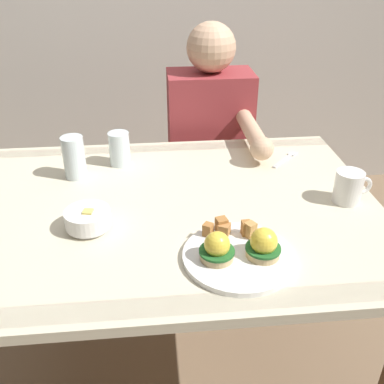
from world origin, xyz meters
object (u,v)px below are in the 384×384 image
at_px(fruit_bowl, 88,219).
at_px(dining_table, 173,235).
at_px(eggs_benedict_plate, 239,251).
at_px(coffee_mug, 349,186).
at_px(fork, 286,158).
at_px(water_glass_near, 120,151).
at_px(water_glass_far, 74,159).
at_px(diner_person, 211,146).

bearing_deg(fruit_bowl, dining_table, 23.17).
xyz_separation_m(eggs_benedict_plate, coffee_mug, (0.36, 0.23, 0.03)).
height_order(eggs_benedict_plate, fruit_bowl, eggs_benedict_plate).
distance_m(fruit_bowl, coffee_mug, 0.74).
bearing_deg(coffee_mug, fruit_bowl, -174.69).
height_order(fork, water_glass_near, water_glass_near).
height_order(fruit_bowl, water_glass_near, water_glass_near).
bearing_deg(water_glass_far, coffee_mug, -16.15).
bearing_deg(eggs_benedict_plate, water_glass_far, 133.44).
xyz_separation_m(eggs_benedict_plate, water_glass_near, (-0.30, 0.54, 0.03)).
xyz_separation_m(dining_table, diner_person, (0.20, 0.60, 0.02)).
xyz_separation_m(fruit_bowl, diner_person, (0.42, 0.70, -0.12)).
distance_m(dining_table, fork, 0.50).
xyz_separation_m(water_glass_near, water_glass_far, (-0.14, -0.08, 0.01)).
xyz_separation_m(dining_table, eggs_benedict_plate, (0.14, -0.26, 0.13)).
relative_size(dining_table, fruit_bowl, 10.00).
xyz_separation_m(fork, water_glass_near, (-0.57, 0.02, 0.05)).
distance_m(dining_table, water_glass_near, 0.36).
height_order(dining_table, eggs_benedict_plate, eggs_benedict_plate).
bearing_deg(water_glass_near, diner_person, 41.89).
height_order(dining_table, fruit_bowl, fruit_bowl).
height_order(eggs_benedict_plate, water_glass_near, water_glass_near).
bearing_deg(dining_table, water_glass_near, 119.20).
bearing_deg(eggs_benedict_plate, diner_person, 86.51).
xyz_separation_m(fruit_bowl, water_glass_far, (-0.07, 0.30, 0.03)).
relative_size(eggs_benedict_plate, water_glass_far, 1.97).
relative_size(fruit_bowl, water_glass_far, 0.88).
bearing_deg(eggs_benedict_plate, dining_table, 119.09).
relative_size(eggs_benedict_plate, coffee_mug, 2.43).
distance_m(coffee_mug, water_glass_far, 0.84).
bearing_deg(water_glass_far, eggs_benedict_plate, -46.56).
bearing_deg(eggs_benedict_plate, water_glass_near, 119.15).
bearing_deg(water_glass_near, water_glass_far, -150.29).
distance_m(water_glass_near, water_glass_far, 0.16).
xyz_separation_m(coffee_mug, water_glass_near, (-0.67, 0.31, -0.00)).
relative_size(fork, water_glass_far, 0.92).
xyz_separation_m(dining_table, fruit_bowl, (-0.23, -0.10, 0.14)).
relative_size(fruit_bowl, water_glass_near, 1.06).
bearing_deg(dining_table, fork, 32.69).
height_order(coffee_mug, diner_person, diner_person).
bearing_deg(diner_person, water_glass_near, -138.11).
distance_m(water_glass_far, diner_person, 0.65).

